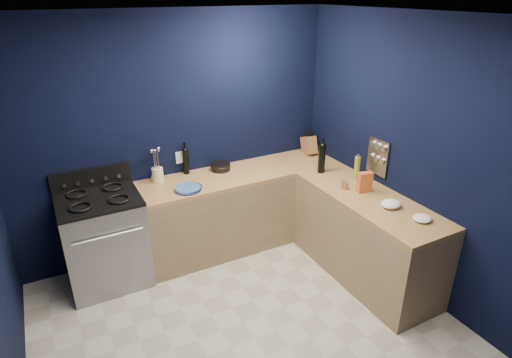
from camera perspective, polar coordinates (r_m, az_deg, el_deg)
floor at (r=3.89m, az=-0.27°, el=-20.95°), size 3.50×3.50×0.02m
ceiling at (r=2.74m, az=-0.38°, el=21.28°), size 3.50×3.50×0.02m
wall_back at (r=4.61m, az=-10.58°, el=5.53°), size 3.50×0.02×2.60m
wall_right at (r=4.14m, az=21.80°, el=1.97°), size 0.02×3.50×2.60m
cab_back at (r=4.88m, az=-1.88°, el=-4.12°), size 2.30×0.63×0.86m
top_back at (r=4.68m, az=-1.96°, el=0.73°), size 2.30×0.63×0.04m
cab_right at (r=4.48m, az=14.58°, el=-7.81°), size 0.63×1.67×0.86m
top_right at (r=4.26m, az=15.21°, el=-2.67°), size 0.63×1.67×0.04m
gas_range at (r=4.49m, az=-19.77°, el=-8.00°), size 0.76×0.66×0.92m
oven_door at (r=4.23m, az=-19.01°, el=-10.20°), size 0.59×0.02×0.42m
cooktop at (r=4.27m, az=-20.66°, el=-2.59°), size 0.76×0.66×0.03m
backguard at (r=4.50m, az=-21.45°, el=0.16°), size 0.76×0.06×0.20m
spice_panel at (r=4.51m, az=16.21°, el=2.91°), size 0.02×0.28×0.38m
wall_outlet at (r=4.66m, az=-10.29°, el=2.90°), size 0.09×0.02×0.13m
plate_stack at (r=4.30m, az=-9.22°, el=-1.31°), size 0.26×0.26×0.03m
ramekin at (r=4.61m, az=-13.48°, el=0.15°), size 0.10×0.10×0.03m
utensil_crock at (r=4.54m, az=-13.19°, el=0.57°), size 0.15×0.15×0.15m
wine_bottle_back at (r=4.65m, az=-9.50°, el=2.34°), size 0.09×0.09×0.28m
lemon_basket at (r=4.72m, az=-4.81°, el=1.67°), size 0.26×0.26×0.08m
knife_block at (r=5.21m, az=7.19°, el=4.58°), size 0.13×0.26×0.26m
wine_bottle_right at (r=4.66m, az=8.91°, el=2.72°), size 0.09×0.09×0.32m
oil_bottle at (r=4.58m, az=13.53°, el=1.48°), size 0.07×0.07×0.25m
spice_jar_near at (r=4.36m, az=11.70°, el=-0.69°), size 0.05×0.05×0.10m
spice_jar_far at (r=4.35m, az=12.08°, el=-0.88°), size 0.05×0.05×0.08m
crouton_bag at (r=4.32m, az=14.52°, el=-0.42°), size 0.15×0.09×0.21m
towel_front at (r=4.11m, az=17.83°, el=-3.23°), size 0.23×0.21×0.07m
towel_end at (r=3.97m, az=21.61°, el=-4.97°), size 0.21×0.20×0.05m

